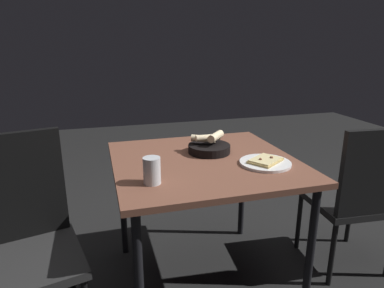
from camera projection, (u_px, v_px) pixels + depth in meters
ground at (203, 278)px, 2.02m from camera, size 8.00×8.00×0.00m
dining_table at (204, 172)px, 1.82m from camera, size 0.92×0.95×0.75m
pizza_plate at (265, 162)px, 1.73m from camera, size 0.26×0.26×0.04m
bread_basket at (209, 146)px, 1.91m from camera, size 0.24×0.24×0.11m
beer_glass at (152, 172)px, 1.48m from camera, size 0.08×0.08×0.12m
chair_near at (358, 193)px, 1.95m from camera, size 0.47×0.47×0.92m
chair_far at (24, 231)px, 1.52m from camera, size 0.53×0.53×0.96m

